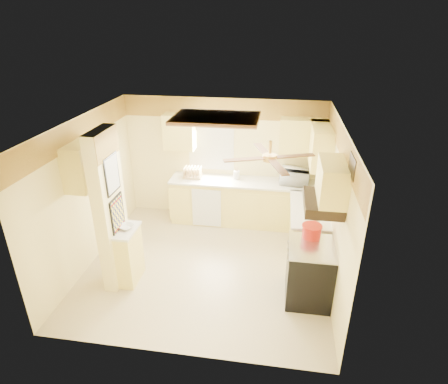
% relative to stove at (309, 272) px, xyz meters
% --- Properties ---
extents(floor, '(4.00, 4.00, 0.00)m').
position_rel_stove_xyz_m(floor, '(-1.67, 0.55, -0.46)').
color(floor, '#CAB98C').
rests_on(floor, ground).
extents(ceiling, '(4.00, 4.00, 0.00)m').
position_rel_stove_xyz_m(ceiling, '(-1.67, 0.55, 2.04)').
color(ceiling, white).
rests_on(ceiling, wall_back).
extents(wall_back, '(4.00, 0.00, 4.00)m').
position_rel_stove_xyz_m(wall_back, '(-1.67, 2.45, 0.79)').
color(wall_back, '#FFEC9B').
rests_on(wall_back, floor).
extents(wall_front, '(4.00, 0.00, 4.00)m').
position_rel_stove_xyz_m(wall_front, '(-1.67, -1.35, 0.79)').
color(wall_front, '#FFEC9B').
rests_on(wall_front, floor).
extents(wall_left, '(0.00, 3.80, 3.80)m').
position_rel_stove_xyz_m(wall_left, '(-3.67, 0.55, 0.79)').
color(wall_left, '#FFEC9B').
rests_on(wall_left, floor).
extents(wall_right, '(0.00, 3.80, 3.80)m').
position_rel_stove_xyz_m(wall_right, '(0.33, 0.55, 0.79)').
color(wall_right, '#FFEC9B').
rests_on(wall_right, floor).
extents(wallpaper_border, '(4.00, 0.02, 0.40)m').
position_rel_stove_xyz_m(wallpaper_border, '(-1.67, 2.43, 1.84)').
color(wallpaper_border, gold).
rests_on(wallpaper_border, wall_back).
extents(partition_column, '(0.20, 0.70, 2.50)m').
position_rel_stove_xyz_m(partition_column, '(-3.02, 0.00, 0.79)').
color(partition_column, '#FFEC9B').
rests_on(partition_column, floor).
extents(partition_ledge, '(0.25, 0.55, 0.90)m').
position_rel_stove_xyz_m(partition_ledge, '(-2.80, 0.00, -0.01)').
color(partition_ledge, '#FFED79').
rests_on(partition_ledge, floor).
extents(ledge_top, '(0.28, 0.58, 0.04)m').
position_rel_stove_xyz_m(ledge_top, '(-2.80, 0.00, 0.46)').
color(ledge_top, white).
rests_on(ledge_top, partition_ledge).
extents(lower_cabinets_back, '(3.00, 0.60, 0.90)m').
position_rel_stove_xyz_m(lower_cabinets_back, '(-1.17, 2.15, -0.01)').
color(lower_cabinets_back, '#FFED79').
rests_on(lower_cabinets_back, floor).
extents(lower_cabinets_right, '(0.60, 1.40, 0.90)m').
position_rel_stove_xyz_m(lower_cabinets_right, '(0.03, 1.15, -0.01)').
color(lower_cabinets_right, '#FFED79').
rests_on(lower_cabinets_right, floor).
extents(countertop_back, '(3.04, 0.64, 0.04)m').
position_rel_stove_xyz_m(countertop_back, '(-1.17, 2.14, 0.46)').
color(countertop_back, white).
rests_on(countertop_back, lower_cabinets_back).
extents(countertop_right, '(0.64, 1.44, 0.04)m').
position_rel_stove_xyz_m(countertop_right, '(0.02, 1.15, 0.46)').
color(countertop_right, white).
rests_on(countertop_right, lower_cabinets_right).
extents(dishwasher_panel, '(0.58, 0.02, 0.80)m').
position_rel_stove_xyz_m(dishwasher_panel, '(-1.92, 1.84, -0.03)').
color(dishwasher_panel, white).
rests_on(dishwasher_panel, lower_cabinets_back).
extents(window, '(0.92, 0.02, 1.02)m').
position_rel_stove_xyz_m(window, '(-1.92, 2.44, 1.09)').
color(window, white).
rests_on(window, wall_back).
extents(upper_cab_back_left, '(0.60, 0.35, 0.70)m').
position_rel_stove_xyz_m(upper_cab_back_left, '(-2.52, 2.27, 1.39)').
color(upper_cab_back_left, '#FFED79').
rests_on(upper_cab_back_left, wall_back).
extents(upper_cab_back_right, '(0.90, 0.35, 0.70)m').
position_rel_stove_xyz_m(upper_cab_back_right, '(-0.12, 2.27, 1.39)').
color(upper_cab_back_right, '#FFED79').
rests_on(upper_cab_back_right, wall_back).
extents(upper_cab_right, '(0.35, 1.00, 0.70)m').
position_rel_stove_xyz_m(upper_cab_right, '(0.16, 1.80, 1.39)').
color(upper_cab_right, '#FFED79').
rests_on(upper_cab_right, wall_right).
extents(upper_cab_left_wall, '(0.35, 0.75, 0.70)m').
position_rel_stove_xyz_m(upper_cab_left_wall, '(-3.49, 0.30, 1.39)').
color(upper_cab_left_wall, '#FFED79').
rests_on(upper_cab_left_wall, wall_left).
extents(upper_cab_over_stove, '(0.35, 0.76, 0.52)m').
position_rel_stove_xyz_m(upper_cab_over_stove, '(0.16, 0.00, 1.49)').
color(upper_cab_over_stove, '#FFED79').
rests_on(upper_cab_over_stove, wall_right).
extents(stove, '(0.68, 0.77, 0.92)m').
position_rel_stove_xyz_m(stove, '(0.00, 0.00, 0.00)').
color(stove, black).
rests_on(stove, floor).
extents(range_hood, '(0.50, 0.76, 0.14)m').
position_rel_stove_xyz_m(range_hood, '(0.07, 0.00, 1.16)').
color(range_hood, black).
rests_on(range_hood, upper_cab_over_stove).
extents(poster_menu, '(0.02, 0.42, 0.57)m').
position_rel_stove_xyz_m(poster_menu, '(-2.91, 0.00, 1.39)').
color(poster_menu, black).
rests_on(poster_menu, partition_column).
extents(poster_nashville, '(0.02, 0.42, 0.57)m').
position_rel_stove_xyz_m(poster_nashville, '(-2.91, 0.00, 0.74)').
color(poster_nashville, black).
rests_on(poster_nashville, partition_column).
extents(ceiling_light_panel, '(1.35, 0.95, 0.06)m').
position_rel_stove_xyz_m(ceiling_light_panel, '(-1.57, 1.05, 2.00)').
color(ceiling_light_panel, brown).
rests_on(ceiling_light_panel, ceiling).
extents(ceiling_fan, '(1.15, 1.15, 0.26)m').
position_rel_stove_xyz_m(ceiling_fan, '(-0.67, -0.15, 1.83)').
color(ceiling_fan, gold).
rests_on(ceiling_fan, ceiling).
extents(vent_grate, '(0.02, 0.40, 0.25)m').
position_rel_stove_xyz_m(vent_grate, '(0.31, -0.35, 1.84)').
color(vent_grate, black).
rests_on(vent_grate, wall_right).
extents(microwave, '(0.60, 0.45, 0.30)m').
position_rel_stove_xyz_m(microwave, '(-0.22, 2.16, 0.63)').
color(microwave, white).
rests_on(microwave, countertop_back).
extents(bowl, '(0.29, 0.29, 0.06)m').
position_rel_stove_xyz_m(bowl, '(-2.81, 0.03, 0.51)').
color(bowl, white).
rests_on(bowl, ledge_top).
extents(dutch_oven, '(0.30, 0.30, 0.20)m').
position_rel_stove_xyz_m(dutch_oven, '(-0.00, 0.26, 0.56)').
color(dutch_oven, '#A9180E').
rests_on(dutch_oven, stove).
extents(kettle, '(0.14, 0.14, 0.21)m').
position_rel_stove_xyz_m(kettle, '(0.07, 0.55, 0.58)').
color(kettle, silver).
rests_on(kettle, countertop_right).
extents(dish_rack, '(0.38, 0.29, 0.21)m').
position_rel_stove_xyz_m(dish_rack, '(-2.27, 2.18, 0.56)').
color(dish_rack, tan).
rests_on(dish_rack, countertop_back).
extents(utensil_crock, '(0.12, 0.12, 0.25)m').
position_rel_stove_xyz_m(utensil_crock, '(-1.37, 2.25, 0.56)').
color(utensil_crock, white).
rests_on(utensil_crock, countertop_back).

